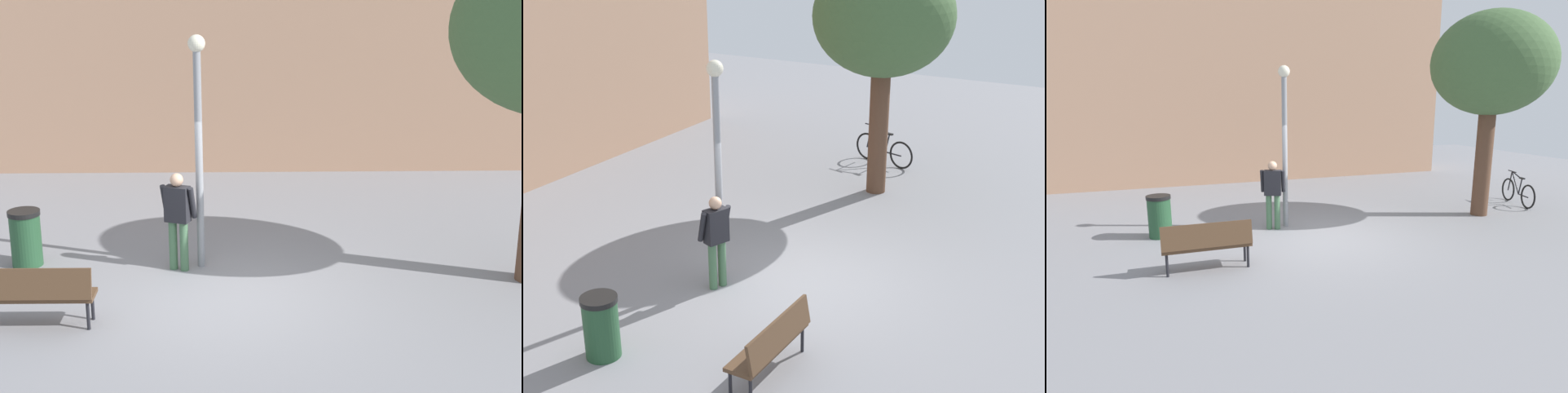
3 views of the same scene
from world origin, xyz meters
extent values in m
plane|color=gray|center=(0.00, 0.00, 0.00)|extent=(36.00, 36.00, 0.00)
cylinder|color=gray|center=(-0.48, 1.31, 1.81)|extent=(0.13, 0.13, 3.61)
sphere|color=#F2EACC|center=(-0.48, 1.31, 3.73)|extent=(0.28, 0.28, 0.28)
cylinder|color=#47704C|center=(-0.93, 1.18, 0.42)|extent=(0.14, 0.14, 0.85)
cylinder|color=#47704C|center=(-0.75, 1.11, 0.42)|extent=(0.14, 0.14, 0.85)
cube|color=#232328|center=(-0.84, 1.15, 1.15)|extent=(0.45, 0.34, 0.60)
sphere|color=tan|center=(-0.84, 1.15, 1.56)|extent=(0.22, 0.22, 0.22)
cylinder|color=#232328|center=(-1.06, 1.28, 1.18)|extent=(0.16, 0.25, 0.55)
cylinder|color=#232328|center=(-0.59, 1.11, 1.18)|extent=(0.16, 0.25, 0.55)
cube|color=#513823|center=(-2.65, -0.92, 0.45)|extent=(1.60, 0.45, 0.06)
cube|color=#513823|center=(-2.65, -1.11, 0.70)|extent=(1.60, 0.14, 0.44)
cylinder|color=black|center=(-1.93, -0.76, 0.21)|extent=(0.05, 0.05, 0.42)
cylinder|color=black|center=(-1.93, -1.08, 0.21)|extent=(0.05, 0.05, 0.42)
cylinder|color=#234C2D|center=(-3.44, 1.41, 0.45)|extent=(0.51, 0.51, 0.89)
cylinder|color=black|center=(-3.44, 1.41, 0.93)|extent=(0.54, 0.54, 0.08)
camera|label=1|loc=(0.25, -10.93, 4.83)|focal=52.92mm
camera|label=2|loc=(-10.29, -5.43, 6.09)|focal=51.05mm
camera|label=3|loc=(-3.40, -8.47, 2.98)|focal=29.05mm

